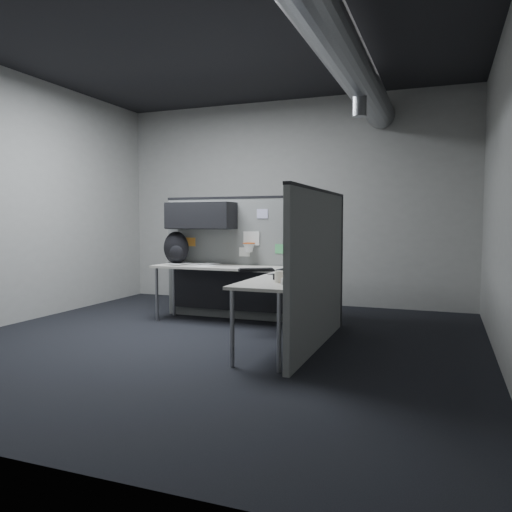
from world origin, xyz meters
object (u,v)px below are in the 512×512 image
at_px(monitor, 307,251).
at_px(backpack, 176,248).
at_px(keyboard, 256,270).
at_px(desk, 250,279).
at_px(phone, 286,275).

bearing_deg(monitor, backpack, 164.03).
height_order(keyboard, backpack, backpack).
relative_size(desk, backpack, 5.31).
relative_size(desk, monitor, 4.43).
bearing_deg(desk, backpack, 163.92).
relative_size(monitor, backpack, 1.20).
distance_m(desk, backpack, 1.29).
distance_m(desk, phone, 1.08).
relative_size(keyboard, phone, 1.79).
distance_m(desk, monitor, 0.76).
height_order(desk, keyboard, keyboard).
height_order(keyboard, phone, phone).
bearing_deg(keyboard, desk, 145.76).
height_order(monitor, phone, monitor).
distance_m(monitor, phone, 1.07).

